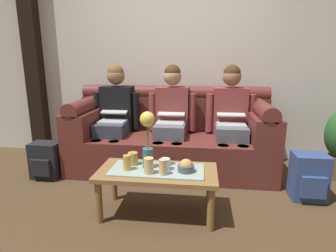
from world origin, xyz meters
The scene contains 17 objects.
ground_plane centered at (0.00, 0.00, 0.00)m, with size 14.00×14.00×0.00m, color #4C3823.
back_wall_patterned centered at (0.00, 1.70, 1.45)m, with size 6.00×0.12×2.90m, color silver.
timber_pillar centered at (-1.90, 1.58, 1.45)m, with size 0.20×0.20×2.90m, color black.
couch centered at (0.00, 1.17, 0.37)m, with size 2.29×0.88×0.96m.
person_left centered at (-0.68, 1.17, 0.66)m, with size 0.56×0.67×1.22m.
person_middle centered at (0.00, 1.17, 0.66)m, with size 0.56×0.67×1.22m.
person_right centered at (0.68, 1.17, 0.66)m, with size 0.56×0.67×1.22m.
coffee_table centered at (0.00, 0.12, 0.34)m, with size 0.98×0.48×0.40m.
flower_vase centered at (-0.08, 0.15, 0.68)m, with size 0.12×0.12×0.47m.
snack_bowl centered at (0.24, 0.10, 0.44)m, with size 0.13×0.13×0.11m.
cup_near_left centered at (-0.05, 0.02, 0.46)m, with size 0.08×0.08×0.13m, color #DBB77A.
cup_near_right centered at (-0.24, 0.08, 0.46)m, with size 0.06×0.06×0.12m, color gold.
cup_far_center centered at (0.07, 0.12, 0.45)m, with size 0.08×0.08×0.09m, color white.
cup_far_left centered at (-0.22, 0.20, 0.45)m, with size 0.08×0.08×0.11m, color gold.
cup_far_right centered at (0.06, 0.02, 0.46)m, with size 0.06×0.06×0.12m, color #DBB77A.
backpack_right centered at (1.35, 0.54, 0.21)m, with size 0.30×0.28×0.44m.
backpack_left centered at (-1.33, 0.70, 0.20)m, with size 0.31×0.26×0.40m.
Camera 1 is at (0.35, -1.97, 1.27)m, focal length 29.58 mm.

